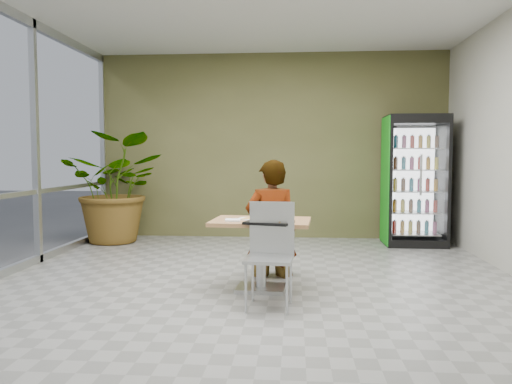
{
  "coord_description": "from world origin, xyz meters",
  "views": [
    {
      "loc": [
        0.42,
        -5.2,
        1.41
      ],
      "look_at": [
        -0.03,
        0.6,
        1.0
      ],
      "focal_mm": 35.0,
      "sensor_mm": 36.0,
      "label": 1
    }
  ],
  "objects_px": {
    "chair_near": "(271,245)",
    "beverage_fridge": "(415,181)",
    "dining_table": "(261,240)",
    "chair_far": "(273,234)",
    "cafeteria_tray": "(269,222)",
    "seated_woman": "(271,231)",
    "soda_cup": "(277,212)",
    "potted_plant": "(117,188)"
  },
  "relations": [
    {
      "from": "chair_near",
      "to": "soda_cup",
      "type": "height_order",
      "value": "chair_near"
    },
    {
      "from": "seated_woman",
      "to": "beverage_fridge",
      "type": "height_order",
      "value": "beverage_fridge"
    },
    {
      "from": "potted_plant",
      "to": "seated_woman",
      "type": "bearing_deg",
      "value": -39.49
    },
    {
      "from": "dining_table",
      "to": "seated_woman",
      "type": "distance_m",
      "value": 0.63
    },
    {
      "from": "beverage_fridge",
      "to": "potted_plant",
      "type": "distance_m",
      "value": 4.83
    },
    {
      "from": "dining_table",
      "to": "seated_woman",
      "type": "height_order",
      "value": "seated_woman"
    },
    {
      "from": "dining_table",
      "to": "chair_near",
      "type": "xyz_separation_m",
      "value": [
        0.13,
        -0.53,
        0.04
      ]
    },
    {
      "from": "seated_woman",
      "to": "beverage_fridge",
      "type": "relative_size",
      "value": 0.81
    },
    {
      "from": "dining_table",
      "to": "chair_far",
      "type": "height_order",
      "value": "chair_far"
    },
    {
      "from": "dining_table",
      "to": "chair_near",
      "type": "relative_size",
      "value": 1.09
    },
    {
      "from": "cafeteria_tray",
      "to": "potted_plant",
      "type": "distance_m",
      "value": 4.1
    },
    {
      "from": "seated_woman",
      "to": "cafeteria_tray",
      "type": "bearing_deg",
      "value": 80.77
    },
    {
      "from": "chair_far",
      "to": "potted_plant",
      "type": "distance_m",
      "value": 3.49
    },
    {
      "from": "dining_table",
      "to": "chair_near",
      "type": "distance_m",
      "value": 0.54
    },
    {
      "from": "cafeteria_tray",
      "to": "beverage_fridge",
      "type": "relative_size",
      "value": 0.21
    },
    {
      "from": "potted_plant",
      "to": "beverage_fridge",
      "type": "bearing_deg",
      "value": 1.37
    },
    {
      "from": "seated_woman",
      "to": "dining_table",
      "type": "bearing_deg",
      "value": 72.4
    },
    {
      "from": "beverage_fridge",
      "to": "seated_woman",
      "type": "bearing_deg",
      "value": -133.56
    },
    {
      "from": "cafeteria_tray",
      "to": "potted_plant",
      "type": "relative_size",
      "value": 0.25
    },
    {
      "from": "chair_far",
      "to": "chair_near",
      "type": "distance_m",
      "value": 1.11
    },
    {
      "from": "potted_plant",
      "to": "cafeteria_tray",
      "type": "bearing_deg",
      "value": -49.47
    },
    {
      "from": "beverage_fridge",
      "to": "dining_table",
      "type": "bearing_deg",
      "value": -127.74
    },
    {
      "from": "seated_woman",
      "to": "potted_plant",
      "type": "height_order",
      "value": "potted_plant"
    },
    {
      "from": "seated_woman",
      "to": "cafeteria_tray",
      "type": "xyz_separation_m",
      "value": [
        0.02,
        -0.94,
        0.22
      ]
    },
    {
      "from": "seated_woman",
      "to": "beverage_fridge",
      "type": "xyz_separation_m",
      "value": [
        2.18,
        2.29,
        0.49
      ]
    },
    {
      "from": "seated_woman",
      "to": "chair_far",
      "type": "bearing_deg",
      "value": 101.99
    },
    {
      "from": "chair_far",
      "to": "cafeteria_tray",
      "type": "bearing_deg",
      "value": 79.76
    },
    {
      "from": "chair_near",
      "to": "beverage_fridge",
      "type": "bearing_deg",
      "value": 62.98
    },
    {
      "from": "chair_far",
      "to": "chair_near",
      "type": "height_order",
      "value": "chair_near"
    },
    {
      "from": "soda_cup",
      "to": "cafeteria_tray",
      "type": "xyz_separation_m",
      "value": [
        -0.07,
        -0.39,
        -0.06
      ]
    },
    {
      "from": "chair_far",
      "to": "potted_plant",
      "type": "height_order",
      "value": "potted_plant"
    },
    {
      "from": "chair_near",
      "to": "potted_plant",
      "type": "height_order",
      "value": "potted_plant"
    },
    {
      "from": "dining_table",
      "to": "potted_plant",
      "type": "bearing_deg",
      "value": 132.43
    },
    {
      "from": "soda_cup",
      "to": "cafeteria_tray",
      "type": "relative_size",
      "value": 0.35
    },
    {
      "from": "dining_table",
      "to": "cafeteria_tray",
      "type": "bearing_deg",
      "value": -72.34
    },
    {
      "from": "chair_near",
      "to": "seated_woman",
      "type": "xyz_separation_m",
      "value": [
        -0.05,
        1.15,
        -0.03
      ]
    },
    {
      "from": "chair_far",
      "to": "soda_cup",
      "type": "height_order",
      "value": "soda_cup"
    },
    {
      "from": "chair_far",
      "to": "beverage_fridge",
      "type": "relative_size",
      "value": 0.42
    },
    {
      "from": "cafeteria_tray",
      "to": "dining_table",
      "type": "bearing_deg",
      "value": 107.66
    },
    {
      "from": "dining_table",
      "to": "cafeteria_tray",
      "type": "xyz_separation_m",
      "value": [
        0.1,
        -0.31,
        0.23
      ]
    },
    {
      "from": "cafeteria_tray",
      "to": "soda_cup",
      "type": "bearing_deg",
      "value": 80.29
    },
    {
      "from": "dining_table",
      "to": "chair_far",
      "type": "relative_size",
      "value": 1.22
    }
  ]
}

